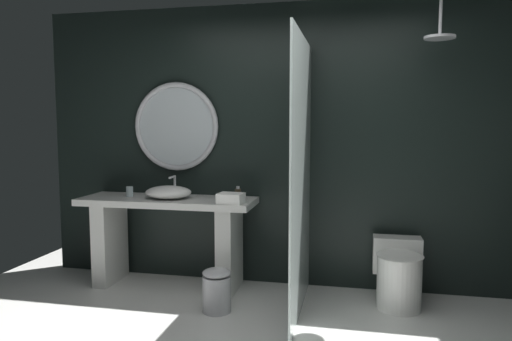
% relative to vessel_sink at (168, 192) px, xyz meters
% --- Properties ---
extents(back_wall_panel, '(4.80, 0.10, 2.60)m').
position_rel_vessel_sink_xyz_m(back_wall_panel, '(1.06, 0.37, 0.41)').
color(back_wall_panel, black).
rests_on(back_wall_panel, ground_plane).
extents(vanity_counter, '(1.62, 0.53, 0.83)m').
position_rel_vessel_sink_xyz_m(vanity_counter, '(-0.02, 0.03, -0.36)').
color(vanity_counter, silver).
rests_on(vanity_counter, ground_plane).
extents(vessel_sink, '(0.42, 0.35, 0.20)m').
position_rel_vessel_sink_xyz_m(vessel_sink, '(0.00, 0.00, 0.00)').
color(vessel_sink, white).
rests_on(vessel_sink, vanity_counter).
extents(tumbler_cup, '(0.06, 0.06, 0.10)m').
position_rel_vessel_sink_xyz_m(tumbler_cup, '(-0.41, 0.04, -0.01)').
color(tumbler_cup, silver).
rests_on(tumbler_cup, vanity_counter).
extents(soap_dispenser, '(0.06, 0.06, 0.13)m').
position_rel_vessel_sink_xyz_m(soap_dispenser, '(0.64, 0.04, -0.00)').
color(soap_dispenser, '#3D3323').
rests_on(soap_dispenser, vanity_counter).
extents(round_wall_mirror, '(0.84, 0.05, 0.84)m').
position_rel_vessel_sink_xyz_m(round_wall_mirror, '(-0.02, 0.28, 0.59)').
color(round_wall_mirror, '#B7B7BC').
extents(shower_glass_panel, '(0.02, 1.27, 2.18)m').
position_rel_vessel_sink_xyz_m(shower_glass_panel, '(1.25, -0.32, 0.20)').
color(shower_glass_panel, silver).
rests_on(shower_glass_panel, ground_plane).
extents(rain_shower_head, '(0.24, 0.24, 0.34)m').
position_rel_vessel_sink_xyz_m(rain_shower_head, '(2.28, -0.06, 1.31)').
color(rain_shower_head, '#B7B7BC').
extents(toilet, '(0.41, 0.56, 0.53)m').
position_rel_vessel_sink_xyz_m(toilet, '(2.03, -0.03, -0.62)').
color(toilet, white).
rests_on(toilet, ground_plane).
extents(waste_bin, '(0.23, 0.23, 0.35)m').
position_rel_vessel_sink_xyz_m(waste_bin, '(0.59, -0.47, -0.71)').
color(waste_bin, '#B7B7BC').
rests_on(waste_bin, ground_plane).
extents(folded_hand_towel, '(0.23, 0.19, 0.09)m').
position_rel_vessel_sink_xyz_m(folded_hand_towel, '(0.63, -0.13, -0.02)').
color(folded_hand_towel, white).
rests_on(folded_hand_towel, vanity_counter).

